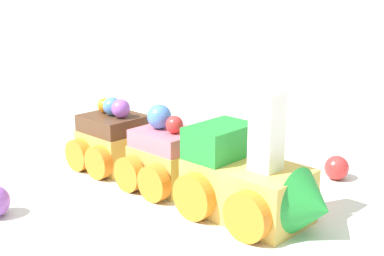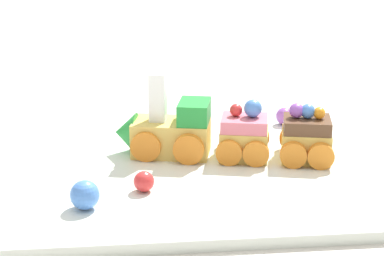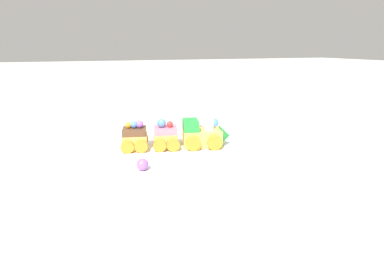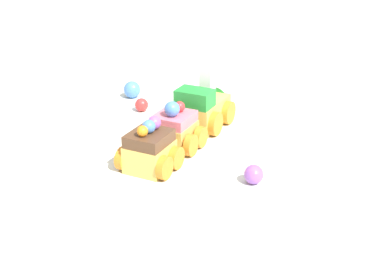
% 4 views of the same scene
% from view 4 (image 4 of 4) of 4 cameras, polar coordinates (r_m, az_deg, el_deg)
% --- Properties ---
extents(ground_plane, '(10.00, 10.00, 0.00)m').
position_cam_4_polar(ground_plane, '(0.79, -1.30, -1.92)').
color(ground_plane, beige).
extents(display_board, '(0.74, 0.41, 0.01)m').
position_cam_4_polar(display_board, '(0.78, -1.31, -1.52)').
color(display_board, silver).
rests_on(display_board, ground_plane).
extents(cake_train_locomotive, '(0.12, 0.09, 0.10)m').
position_cam_4_polar(cake_train_locomotive, '(0.82, 1.35, 2.22)').
color(cake_train_locomotive, '#E0BC56').
rests_on(cake_train_locomotive, display_board).
extents(cake_car_strawberry, '(0.08, 0.08, 0.07)m').
position_cam_4_polar(cake_car_strawberry, '(0.74, -1.70, -0.28)').
color(cake_car_strawberry, '#E0BC56').
rests_on(cake_car_strawberry, display_board).
extents(cake_car_chocolate, '(0.08, 0.08, 0.07)m').
position_cam_4_polar(cake_car_chocolate, '(0.69, -4.54, -2.45)').
color(cake_car_chocolate, '#E0BC56').
rests_on(cake_car_chocolate, display_board).
extents(gumball_purple, '(0.02, 0.02, 0.02)m').
position_cam_4_polar(gumball_purple, '(0.66, 6.60, -4.94)').
color(gumball_purple, '#9956C6').
rests_on(gumball_purple, display_board).
extents(gumball_blue, '(0.03, 0.03, 0.03)m').
position_cam_4_polar(gumball_blue, '(0.94, -6.42, 4.09)').
color(gumball_blue, '#4C84E0').
rests_on(gumball_blue, display_board).
extents(gumball_red, '(0.02, 0.02, 0.02)m').
position_cam_4_polar(gumball_red, '(0.88, -5.40, 2.48)').
color(gumball_red, red).
rests_on(gumball_red, display_board).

